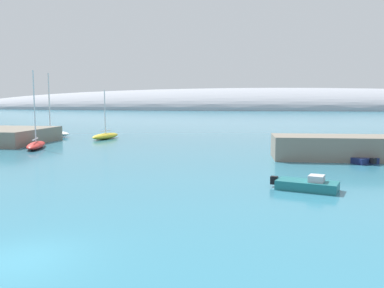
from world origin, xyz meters
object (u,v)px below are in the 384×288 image
Objects in this scene: sailboat_white_mid_mooring at (50,133)px; motorboat_teal_outer at (307,185)px; sailboat_red_near_shore at (36,145)px; sailboat_yellow_outer_mooring at (105,136)px; motorboat_navy_foreground at (350,158)px.

sailboat_white_mid_mooring is 2.27× the size of motorboat_teal_outer.
sailboat_red_near_shore is 32.94m from motorboat_teal_outer.
sailboat_yellow_outer_mooring is 38.06m from motorboat_teal_outer.
motorboat_navy_foreground is at bearing 72.81° from sailboat_yellow_outer_mooring.
motorboat_navy_foreground is 14.07m from motorboat_teal_outer.
sailboat_yellow_outer_mooring is (10.08, -3.25, -0.08)m from sailboat_white_mid_mooring.
motorboat_teal_outer is at bearing 127.24° from motorboat_navy_foreground.
motorboat_navy_foreground is (33.42, -4.59, -0.14)m from sailboat_red_near_shore.
motorboat_navy_foreground is at bearing -116.55° from sailboat_red_near_shore.
sailboat_white_mid_mooring is at bearing 154.42° from motorboat_teal_outer.
sailboat_white_mid_mooring reaches higher than motorboat_teal_outer.
motorboat_teal_outer is (24.04, -29.50, -0.12)m from sailboat_yellow_outer_mooring.
motorboat_navy_foreground is (29.57, -16.57, -0.15)m from sailboat_yellow_outer_mooring.
sailboat_yellow_outer_mooring is at bearing -36.53° from sailboat_red_near_shore.
sailboat_yellow_outer_mooring is at bearing 147.43° from motorboat_teal_outer.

